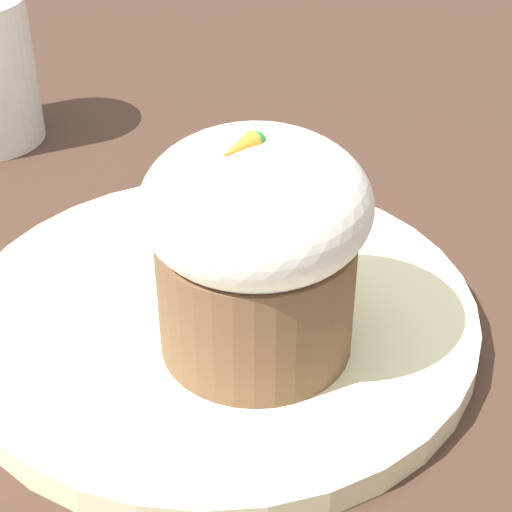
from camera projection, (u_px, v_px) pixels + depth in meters
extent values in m
plane|color=#3D281E|center=(219.00, 326.00, 0.45)|extent=(4.00, 4.00, 0.00)
cylinder|color=beige|center=(219.00, 314.00, 0.45)|extent=(0.27, 0.27, 0.02)
cylinder|color=brown|center=(256.00, 292.00, 0.40)|extent=(0.09, 0.09, 0.06)
ellipsoid|color=white|center=(256.00, 204.00, 0.38)|extent=(0.10, 0.10, 0.06)
cone|color=orange|center=(238.00, 149.00, 0.35)|extent=(0.02, 0.01, 0.01)
sphere|color=green|center=(255.00, 141.00, 0.36)|extent=(0.01, 0.01, 0.01)
cube|color=#B7B7BC|center=(139.00, 266.00, 0.47)|extent=(0.01, 0.10, 0.00)
ellipsoid|color=#B7B7BC|center=(218.00, 313.00, 0.43)|extent=(0.04, 0.05, 0.01)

